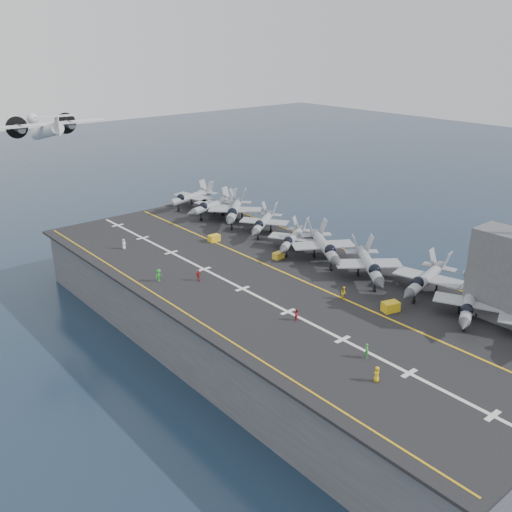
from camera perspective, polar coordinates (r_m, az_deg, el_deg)
ground at (r=93.79m, az=1.59°, el=-8.11°), size 500.00×500.00×0.00m
hull at (r=91.45m, az=1.62°, el=-5.38°), size 36.00×90.00×10.00m
flight_deck at (r=89.25m, az=1.65°, el=-2.39°), size 38.00×92.00×0.40m
foul_line at (r=91.03m, az=3.07°, el=-1.77°), size 0.35×90.00×0.02m
landing_centerline at (r=85.63m, az=-1.36°, el=-3.28°), size 0.50×90.00×0.02m
deck_edge_port at (r=79.91m, az=-7.55°, el=-5.35°), size 0.25×90.00×0.02m
deck_edge_stbd at (r=101.54m, az=9.49°, el=0.44°), size 0.25×90.00×0.02m
fighter_jet_1 at (r=80.89m, az=20.50°, el=-4.40°), size 16.34×14.22×4.76m
fighter_jet_2 at (r=86.65m, az=16.64°, el=-2.09°), size 16.63×13.05×5.11m
fighter_jet_3 at (r=89.37m, az=11.27°, el=-0.78°), size 17.55×18.46×5.35m
fighter_jet_4 at (r=96.03m, az=6.87°, el=1.09°), size 17.22×18.93×5.47m
fighter_jet_5 at (r=100.41m, az=3.72°, el=1.85°), size 16.05×14.45×4.65m
fighter_jet_6 at (r=108.71m, az=0.73°, el=3.46°), size 16.66×15.50×4.81m
fighter_jet_7 at (r=115.17m, az=-2.17°, el=4.66°), size 18.88×18.86×5.56m
fighter_jet_8 at (r=119.83m, az=-4.26°, el=5.15°), size 16.30×12.69×5.03m
tow_cart_a at (r=80.75m, az=13.31°, el=-4.95°), size 2.61×2.05×1.37m
tow_cart_b at (r=97.00m, az=2.25°, el=0.06°), size 1.95×1.37×1.10m
tow_cart_c at (r=105.36m, az=-4.21°, el=1.80°), size 2.08×1.39×1.23m
crew_0 at (r=64.94m, az=12.00°, el=-11.48°), size 1.25×0.99×1.82m
crew_2 at (r=76.34m, az=4.13°, el=-5.89°), size 1.11×0.91×1.59m
crew_3 at (r=89.00m, az=-9.69°, el=-1.92°), size 1.38×1.08×2.03m
crew_4 at (r=88.49m, az=-5.78°, el=-1.93°), size 1.15×0.83×1.80m
crew_5 at (r=103.91m, az=-13.08°, el=1.19°), size 1.33×1.25×1.85m
crew_6 at (r=68.97m, az=11.02°, el=-9.29°), size 1.33×1.34×1.89m
crew_7 at (r=83.01m, az=8.76°, el=-3.65°), size 1.27×1.38×1.91m
transport_plane at (r=119.67m, az=-20.21°, el=11.62°), size 24.14×17.23×5.48m
fighter_jet_9 at (r=126.59m, az=-6.54°, el=5.94°), size 16.30×12.69×5.03m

